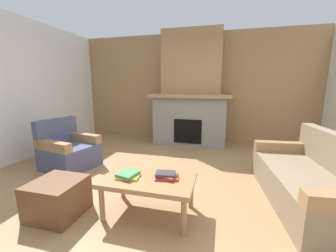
{
  "coord_description": "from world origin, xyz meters",
  "views": [
    {
      "loc": [
        0.76,
        -2.44,
        1.42
      ],
      "look_at": [
        -0.18,
        1.12,
        0.71
      ],
      "focal_mm": 22.29,
      "sensor_mm": 36.0,
      "label": 1
    }
  ],
  "objects": [
    {
      "name": "ground",
      "position": [
        0.0,
        0.0,
        0.0
      ],
      "size": [
        9.0,
        9.0,
        0.0
      ],
      "primitive_type": "plane",
      "color": "#9E754C"
    },
    {
      "name": "coffee_table",
      "position": [
        0.01,
        -0.43,
        0.38
      ],
      "size": [
        1.0,
        0.6,
        0.43
      ],
      "color": "#997047",
      "rests_on": "ground"
    },
    {
      "name": "book_stack_near_edge",
      "position": [
        -0.21,
        -0.47,
        0.46
      ],
      "size": [
        0.26,
        0.25,
        0.05
      ],
      "color": "gold",
      "rests_on": "coffee_table"
    },
    {
      "name": "wall_back_wood_panel",
      "position": [
        0.0,
        3.0,
        1.35
      ],
      "size": [
        6.0,
        0.12,
        2.7
      ],
      "primitive_type": "cube",
      "color": "#997047",
      "rests_on": "ground"
    },
    {
      "name": "book_stack_center",
      "position": [
        0.2,
        -0.38,
        0.46
      ],
      "size": [
        0.29,
        0.25,
        0.06
      ],
      "color": "#B23833",
      "rests_on": "coffee_table"
    },
    {
      "name": "fireplace",
      "position": [
        0.0,
        2.62,
        1.16
      ],
      "size": [
        1.9,
        0.82,
        2.7
      ],
      "color": "gray",
      "rests_on": "ground"
    },
    {
      "name": "ottoman",
      "position": [
        -0.96,
        -0.7,
        0.2
      ],
      "size": [
        0.52,
        0.52,
        0.4
      ],
      "primitive_type": "cube",
      "color": "brown",
      "rests_on": "ground"
    },
    {
      "name": "couch",
      "position": [
        1.85,
        0.27,
        0.29
      ],
      "size": [
        1.01,
        1.87,
        0.85
      ],
      "color": "#847056",
      "rests_on": "ground"
    },
    {
      "name": "armchair",
      "position": [
        -1.83,
        0.51,
        0.29
      ],
      "size": [
        0.9,
        0.9,
        0.85
      ],
      "color": "#474C6B",
      "rests_on": "ground"
    }
  ]
}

